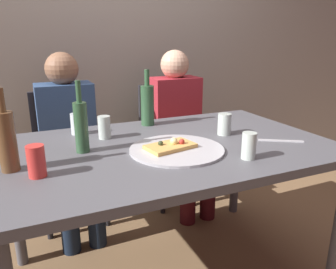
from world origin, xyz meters
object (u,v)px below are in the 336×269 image
(short_glass, at_px, (104,127))
(table_knife, at_px, (281,141))
(beer_bottle, at_px, (147,104))
(wine_glass, at_px, (249,146))
(pizza_tray, at_px, (177,149))
(wine_bottle, at_px, (7,140))
(guest_in_beanie, at_px, (180,123))
(water_bottle, at_px, (81,126))
(tumbler_far, at_px, (77,124))
(tumbler_near, at_px, (224,124))
(chair_left, at_px, (68,147))
(soda_can, at_px, (36,161))
(chair_right, at_px, (171,134))
(pizza_slice_last, at_px, (171,146))
(guest_in_sweater, at_px, (70,136))
(dining_table, at_px, (168,159))

(short_glass, bearing_deg, table_knife, -27.23)
(beer_bottle, relative_size, wine_glass, 2.80)
(pizza_tray, xyz_separation_m, wine_glass, (0.24, -0.21, 0.05))
(wine_bottle, xyz_separation_m, guest_in_beanie, (1.11, 0.78, -0.24))
(water_bottle, height_order, wine_glass, water_bottle)
(tumbler_far, xyz_separation_m, table_knife, (0.91, -0.54, -0.05))
(wine_bottle, xyz_separation_m, table_knife, (1.23, -0.14, -0.12))
(guest_in_beanie, bearing_deg, tumbler_near, 83.34)
(water_bottle, distance_m, chair_left, 0.91)
(table_knife, bearing_deg, guest_in_beanie, 128.39)
(short_glass, relative_size, soda_can, 0.96)
(soda_can, bearing_deg, short_glass, 47.25)
(tumbler_far, height_order, table_knife, tumbler_far)
(tumbler_near, bearing_deg, chair_right, 84.50)
(pizza_slice_last, xyz_separation_m, guest_in_beanie, (0.45, 0.83, -0.14))
(wine_bottle, height_order, guest_in_sweater, guest_in_sweater)
(pizza_slice_last, height_order, water_bottle, water_bottle)
(beer_bottle, bearing_deg, dining_table, -95.84)
(table_knife, bearing_deg, chair_right, 127.44)
(beer_bottle, xyz_separation_m, guest_in_sweater, (-0.41, 0.36, -0.24))
(tumbler_far, bearing_deg, wine_glass, -47.84)
(dining_table, bearing_deg, beer_bottle, 84.16)
(short_glass, bearing_deg, dining_table, -40.97)
(guest_in_sweater, bearing_deg, chair_left, -90.00)
(pizza_slice_last, distance_m, beer_bottle, 0.48)
(table_knife, xyz_separation_m, chair_left, (-0.91, 1.08, -0.25))
(soda_can, bearing_deg, beer_bottle, 39.77)
(beer_bottle, bearing_deg, chair_left, 128.87)
(beer_bottle, height_order, guest_in_sweater, guest_in_sweater)
(dining_table, bearing_deg, tumbler_far, 136.03)
(dining_table, height_order, water_bottle, water_bottle)
(pizza_slice_last, xyz_separation_m, wine_glass, (0.26, -0.23, 0.03))
(tumbler_near, height_order, soda_can, soda_can)
(tumbler_near, relative_size, guest_in_beanie, 0.10)
(short_glass, relative_size, chair_left, 0.13)
(guest_in_sweater, bearing_deg, wine_bottle, 67.89)
(pizza_tray, distance_m, beer_bottle, 0.50)
(pizza_tray, bearing_deg, table_knife, -9.10)
(wine_glass, height_order, guest_in_sweater, guest_in_sweater)
(wine_bottle, distance_m, table_knife, 1.24)
(chair_left, bearing_deg, short_glass, 99.80)
(dining_table, xyz_separation_m, short_glass, (-0.26, 0.22, 0.13))
(wine_glass, relative_size, table_knife, 0.53)
(wine_bottle, xyz_separation_m, chair_right, (1.11, 0.94, -0.37))
(guest_in_beanie, bearing_deg, chair_right, -90.00)
(wine_bottle, bearing_deg, pizza_slice_last, -3.78)
(wine_glass, relative_size, short_glass, 0.99)
(short_glass, distance_m, soda_can, 0.50)
(short_glass, xyz_separation_m, soda_can, (-0.34, -0.37, 0.00))
(dining_table, xyz_separation_m, water_bottle, (-0.39, 0.06, 0.20))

